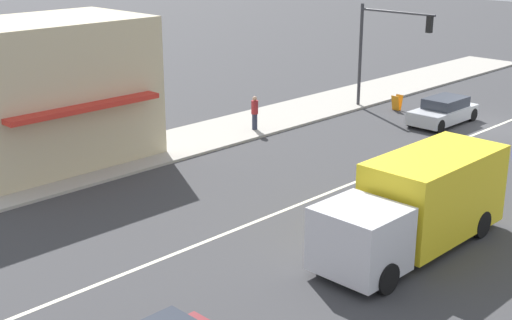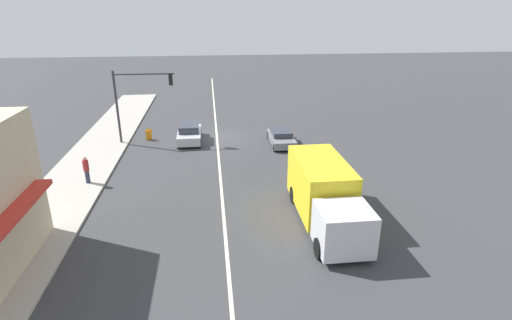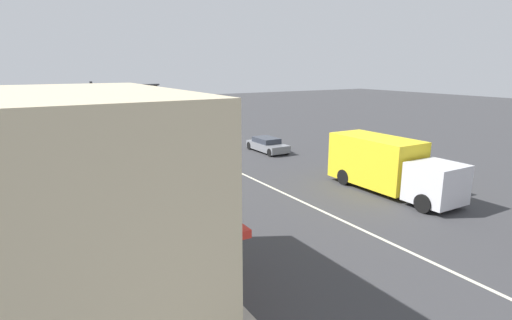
# 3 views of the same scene
# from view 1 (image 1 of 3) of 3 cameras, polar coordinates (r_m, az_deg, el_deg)

# --- Properties ---
(ground_plane) EXTENTS (160.00, 160.00, 0.00)m
(ground_plane) POSITION_cam_1_polar(r_m,az_deg,el_deg) (23.75, -2.18, -5.80)
(ground_plane) COLOR #38383A
(sidewalk_right) EXTENTS (4.00, 73.00, 0.12)m
(sidewalk_right) POSITION_cam_1_polar(r_m,az_deg,el_deg) (30.25, -14.65, -0.92)
(sidewalk_right) COLOR #A8A399
(sidewalk_right) RESTS_ON ground
(lane_marking_center) EXTENTS (0.16, 60.00, 0.01)m
(lane_marking_center) POSITION_cam_1_polar(r_m,az_deg,el_deg) (37.69, 18.19, 2.41)
(lane_marking_center) COLOR beige
(lane_marking_center) RESTS_ON ground
(building_corner_store) EXTENTS (5.95, 8.31, 5.97)m
(building_corner_store) POSITION_cam_1_polar(r_m,az_deg,el_deg) (31.12, -16.41, 5.29)
(building_corner_store) COLOR #C6B793
(building_corner_store) RESTS_ON sidewalk_right
(traffic_signal_main) EXTENTS (4.59, 0.34, 5.60)m
(traffic_signal_main) POSITION_cam_1_polar(r_m,az_deg,el_deg) (39.19, 10.10, 9.44)
(traffic_signal_main) COLOR #333338
(traffic_signal_main) RESTS_ON sidewalk_right
(pedestrian) EXTENTS (0.34, 0.34, 1.67)m
(pedestrian) POSITION_cam_1_polar(r_m,az_deg,el_deg) (35.00, -0.10, 3.85)
(pedestrian) COLOR #282D42
(pedestrian) RESTS_ON sidewalk_right
(warning_aframe_sign) EXTENTS (0.45, 0.53, 0.84)m
(warning_aframe_sign) POSITION_cam_1_polar(r_m,az_deg,el_deg) (40.15, 11.21, 4.52)
(warning_aframe_sign) COLOR orange
(warning_aframe_sign) RESTS_ON ground
(delivery_truck) EXTENTS (2.44, 7.50, 2.87)m
(delivery_truck) POSITION_cam_1_polar(r_m,az_deg,el_deg) (22.70, 12.83, -3.41)
(delivery_truck) COLOR silver
(delivery_truck) RESTS_ON ground
(sedan_silver) EXTENTS (1.83, 4.13, 1.35)m
(sedan_silver) POSITION_cam_1_polar(r_m,az_deg,el_deg) (37.81, 14.76, 3.78)
(sedan_silver) COLOR #B7BABF
(sedan_silver) RESTS_ON ground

